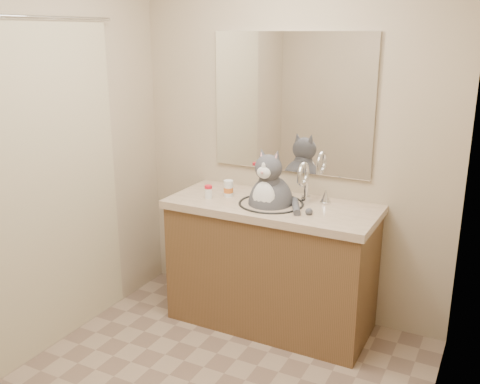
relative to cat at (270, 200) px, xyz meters
name	(u,v)px	position (x,y,z in m)	size (l,w,h in m)	color
room	(189,188)	(0.01, -0.94, 0.33)	(2.22, 2.52, 2.42)	gray
vanity	(271,262)	(0.01, 0.02, -0.43)	(1.34, 0.59, 1.12)	brown
mirror	(291,104)	(0.01, 0.29, 0.58)	(1.10, 0.02, 0.90)	white
shower_curtain	(45,188)	(-1.04, -0.84, 0.16)	(0.02, 1.30, 1.93)	beige
cat	(270,200)	(0.00, 0.00, 0.00)	(0.40, 0.32, 0.57)	#48484D
pill_bottle_redcap	(208,192)	(-0.41, -0.07, 0.02)	(0.06, 0.06, 0.09)	white
pill_bottle_orange	(228,189)	(-0.31, 0.02, 0.03)	(0.07, 0.07, 0.11)	white
grey_canister	(229,188)	(-0.33, 0.07, 0.02)	(0.06, 0.06, 0.08)	gray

